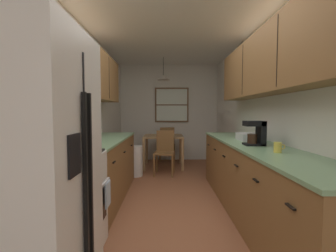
{
  "coord_description": "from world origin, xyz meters",
  "views": [
    {
      "loc": [
        -0.08,
        -2.69,
        1.28
      ],
      "look_at": [
        -0.04,
        1.36,
        1.05
      ],
      "focal_mm": 24.94,
      "sensor_mm": 36.0,
      "label": 1
    }
  ],
  "objects_px": {
    "storage_canister": "(83,140)",
    "table_serving_bowl": "(167,135)",
    "stove_range": "(64,203)",
    "trash_bin": "(135,161)",
    "dish_rack": "(249,137)",
    "coffee_maker": "(256,133)",
    "microwave_over_range": "(48,72)",
    "dining_table": "(163,140)",
    "refrigerator": "(23,180)",
    "dining_chair_far": "(167,142)",
    "dining_chair_near": "(165,150)",
    "mug_by_coffeemaker": "(278,147)"
  },
  "relations": [
    {
      "from": "coffee_maker",
      "to": "dining_table",
      "type": "bearing_deg",
      "value": 111.91
    },
    {
      "from": "microwave_over_range",
      "to": "dining_chair_near",
      "type": "relative_size",
      "value": 0.69
    },
    {
      "from": "microwave_over_range",
      "to": "refrigerator",
      "type": "bearing_deg",
      "value": -75.51
    },
    {
      "from": "dining_chair_near",
      "to": "trash_bin",
      "type": "bearing_deg",
      "value": -165.18
    },
    {
      "from": "dish_rack",
      "to": "mug_by_coffeemaker",
      "type": "bearing_deg",
      "value": -94.38
    },
    {
      "from": "storage_canister",
      "to": "table_serving_bowl",
      "type": "xyz_separation_m",
      "value": [
        0.94,
        2.78,
        -0.21
      ]
    },
    {
      "from": "storage_canister",
      "to": "table_serving_bowl",
      "type": "bearing_deg",
      "value": 71.26
    },
    {
      "from": "coffee_maker",
      "to": "mug_by_coffeemaker",
      "type": "relative_size",
      "value": 2.62
    },
    {
      "from": "refrigerator",
      "to": "coffee_maker",
      "type": "height_order",
      "value": "refrigerator"
    },
    {
      "from": "refrigerator",
      "to": "microwave_over_range",
      "type": "relative_size",
      "value": 2.85
    },
    {
      "from": "coffee_maker",
      "to": "microwave_over_range",
      "type": "bearing_deg",
      "value": -163.12
    },
    {
      "from": "dish_rack",
      "to": "table_serving_bowl",
      "type": "height_order",
      "value": "dish_rack"
    },
    {
      "from": "dining_chair_near",
      "to": "coffee_maker",
      "type": "bearing_deg",
      "value": -63.15
    },
    {
      "from": "trash_bin",
      "to": "coffee_maker",
      "type": "height_order",
      "value": "coffee_maker"
    },
    {
      "from": "microwave_over_range",
      "to": "coffee_maker",
      "type": "height_order",
      "value": "microwave_over_range"
    },
    {
      "from": "dining_table",
      "to": "dish_rack",
      "type": "height_order",
      "value": "dish_rack"
    },
    {
      "from": "dining_table",
      "to": "coffee_maker",
      "type": "relative_size",
      "value": 3.18
    },
    {
      "from": "stove_range",
      "to": "dining_chair_near",
      "type": "distance_m",
      "value": 2.9
    },
    {
      "from": "stove_range",
      "to": "table_serving_bowl",
      "type": "xyz_separation_m",
      "value": [
        0.94,
        3.3,
        0.3
      ]
    },
    {
      "from": "dining_table",
      "to": "refrigerator",
      "type": "bearing_deg",
      "value": -101.01
    },
    {
      "from": "trash_bin",
      "to": "coffee_maker",
      "type": "relative_size",
      "value": 2.14
    },
    {
      "from": "microwave_over_range",
      "to": "mug_by_coffeemaker",
      "type": "xyz_separation_m",
      "value": [
        2.09,
        0.14,
        -0.68
      ]
    },
    {
      "from": "mug_by_coffeemaker",
      "to": "table_serving_bowl",
      "type": "distance_m",
      "value": 3.33
    },
    {
      "from": "dining_table",
      "to": "dish_rack",
      "type": "xyz_separation_m",
      "value": [
        1.2,
        -2.28,
        0.32
      ]
    },
    {
      "from": "trash_bin",
      "to": "table_serving_bowl",
      "type": "distance_m",
      "value": 1.06
    },
    {
      "from": "refrigerator",
      "to": "storage_canister",
      "type": "xyz_separation_m",
      "value": [
        -0.07,
        1.2,
        0.09
      ]
    },
    {
      "from": "dining_chair_far",
      "to": "storage_canister",
      "type": "xyz_separation_m",
      "value": [
        -0.94,
        -3.5,
        0.48
      ]
    },
    {
      "from": "dining_chair_far",
      "to": "coffee_maker",
      "type": "xyz_separation_m",
      "value": [
        1.03,
        -3.38,
        0.55
      ]
    },
    {
      "from": "trash_bin",
      "to": "dish_rack",
      "type": "distance_m",
      "value": 2.4
    },
    {
      "from": "stove_range",
      "to": "dining_chair_far",
      "type": "height_order",
      "value": "stove_range"
    },
    {
      "from": "dining_table",
      "to": "trash_bin",
      "type": "distance_m",
      "value": 1.02
    },
    {
      "from": "dining_chair_near",
      "to": "coffee_maker",
      "type": "relative_size",
      "value": 3.17
    },
    {
      "from": "microwave_over_range",
      "to": "storage_canister",
      "type": "bearing_deg",
      "value": 78.19
    },
    {
      "from": "dish_rack",
      "to": "coffee_maker",
      "type": "bearing_deg",
      "value": -100.55
    },
    {
      "from": "table_serving_bowl",
      "to": "dish_rack",
      "type": "bearing_deg",
      "value": -63.02
    },
    {
      "from": "dining_table",
      "to": "table_serving_bowl",
      "type": "height_order",
      "value": "table_serving_bowl"
    },
    {
      "from": "stove_range",
      "to": "trash_bin",
      "type": "relative_size",
      "value": 1.81
    },
    {
      "from": "dining_chair_far",
      "to": "table_serving_bowl",
      "type": "height_order",
      "value": "dining_chair_far"
    },
    {
      "from": "dining_table",
      "to": "table_serving_bowl",
      "type": "distance_m",
      "value": 0.19
    },
    {
      "from": "trash_bin",
      "to": "mug_by_coffeemaker",
      "type": "bearing_deg",
      "value": -55.64
    },
    {
      "from": "coffee_maker",
      "to": "dish_rack",
      "type": "height_order",
      "value": "coffee_maker"
    },
    {
      "from": "dining_chair_near",
      "to": "refrigerator",
      "type": "bearing_deg",
      "value": -103.44
    },
    {
      "from": "stove_range",
      "to": "microwave_over_range",
      "type": "height_order",
      "value": "microwave_over_range"
    },
    {
      "from": "mug_by_coffeemaker",
      "to": "stove_range",
      "type": "bearing_deg",
      "value": -176.0
    },
    {
      "from": "dining_chair_far",
      "to": "storage_canister",
      "type": "height_order",
      "value": "storage_canister"
    },
    {
      "from": "microwave_over_range",
      "to": "dish_rack",
      "type": "xyz_separation_m",
      "value": [
        2.17,
        1.11,
        -0.68
      ]
    },
    {
      "from": "dining_table",
      "to": "stove_range",
      "type": "bearing_deg",
      "value": -104.19
    },
    {
      "from": "storage_canister",
      "to": "dish_rack",
      "type": "xyz_separation_m",
      "value": [
        2.06,
        0.59,
        -0.03
      ]
    },
    {
      "from": "refrigerator",
      "to": "mug_by_coffeemaker",
      "type": "xyz_separation_m",
      "value": [
        1.92,
        0.82,
        0.07
      ]
    },
    {
      "from": "refrigerator",
      "to": "storage_canister",
      "type": "distance_m",
      "value": 1.21
    }
  ]
}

